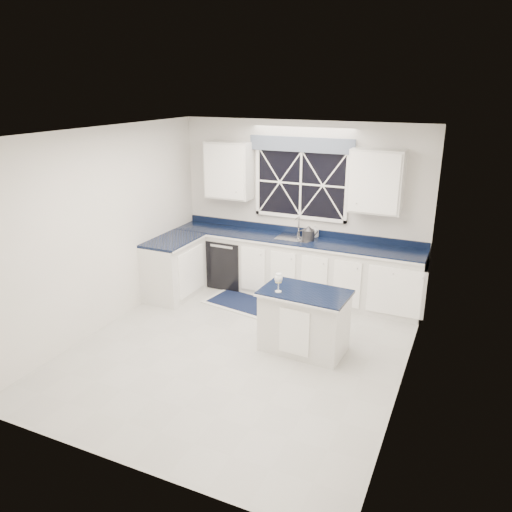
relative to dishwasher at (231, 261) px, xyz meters
The scene contains 13 objects.
ground 2.28m from the dishwasher, 60.57° to the right, with size 4.50×4.50×0.00m, color #ADADA8.
back_wall 1.48m from the dishwasher, 15.26° to the left, with size 4.00×0.10×2.70m, color silver.
base_cabinets 0.79m from the dishwasher, 12.13° to the right, with size 3.99×1.60×0.90m.
countertop 1.21m from the dishwasher, ahead, with size 3.98×0.64×0.04m, color black.
dishwasher is the anchor object (origin of this frame).
window 1.81m from the dishwasher, 12.95° to the left, with size 1.65×0.09×1.26m.
upper_cabinets 1.86m from the dishwasher, ahead, with size 3.10×0.34×0.90m.
faucet 1.31m from the dishwasher, 10.02° to the left, with size 0.05×0.20×0.30m.
island 2.44m from the dishwasher, 41.01° to the right, with size 1.11×0.71×0.80m.
rug 0.93m from the dishwasher, 49.75° to the right, with size 1.27×0.89×0.02m.
kettle 1.47m from the dishwasher, ahead, with size 0.31×0.23×0.22m.
wine_glass 2.39m from the dishwasher, 48.50° to the right, with size 0.10×0.10×0.24m.
soap_bottle 1.52m from the dishwasher, ahead, with size 0.08×0.08×0.18m, color silver.
Camera 1 is at (2.51, -5.03, 3.20)m, focal length 35.00 mm.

